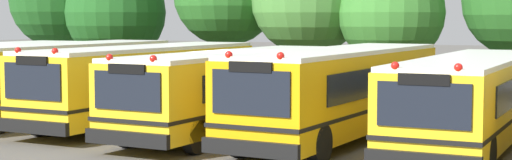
{
  "coord_description": "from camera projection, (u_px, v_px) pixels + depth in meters",
  "views": [
    {
      "loc": [
        11.35,
        -21.31,
        3.51
      ],
      "look_at": [
        0.6,
        0.0,
        1.6
      ],
      "focal_mm": 54.58,
      "sensor_mm": 36.0,
      "label": 1
    }
  ],
  "objects": [
    {
      "name": "school_bus_4",
      "position": [
        341.0,
        89.0,
        22.48
      ],
      "size": [
        2.81,
        11.15,
        2.75
      ],
      "rotation": [
        0.0,
        0.0,
        3.11
      ],
      "color": "#EAA80C",
      "rests_on": "ground_plane"
    },
    {
      "name": "school_bus_2",
      "position": [
        146.0,
        81.0,
        25.87
      ],
      "size": [
        2.68,
        10.72,
        2.7
      ],
      "rotation": [
        0.0,
        0.0,
        3.13
      ],
      "color": "yellow",
      "rests_on": "ground_plane"
    },
    {
      "name": "school_bus_3",
      "position": [
        237.0,
        87.0,
        23.97
      ],
      "size": [
        2.78,
        11.19,
        2.61
      ],
      "rotation": [
        0.0,
        0.0,
        3.12
      ],
      "color": "yellow",
      "rests_on": "ground_plane"
    },
    {
      "name": "school_bus_5",
      "position": [
        473.0,
        97.0,
        21.05
      ],
      "size": [
        2.6,
        11.15,
        2.58
      ],
      "rotation": [
        0.0,
        0.0,
        3.15
      ],
      "color": "yellow",
      "rests_on": "ground_plane"
    },
    {
      "name": "ground_plane",
      "position": [
        239.0,
        130.0,
        24.34
      ],
      "size": [
        160.0,
        160.0,
        0.0
      ],
      "primitive_type": "plane",
      "color": "#595651"
    },
    {
      "name": "tree_4",
      "position": [
        389.0,
        14.0,
        31.09
      ],
      "size": [
        4.27,
        4.27,
        5.86
      ],
      "color": "#4C3823",
      "rests_on": "ground_plane"
    },
    {
      "name": "tree_1",
      "position": [
        115.0,
        14.0,
        36.58
      ],
      "size": [
        4.69,
        4.69,
        6.11
      ],
      "color": "#4C3823",
      "rests_on": "ground_plane"
    },
    {
      "name": "school_bus_1",
      "position": [
        55.0,
        77.0,
        27.34
      ],
      "size": [
        2.61,
        11.09,
        2.73
      ],
      "rotation": [
        0.0,
        0.0,
        3.14
      ],
      "color": "yellow",
      "rests_on": "ground_plane"
    }
  ]
}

